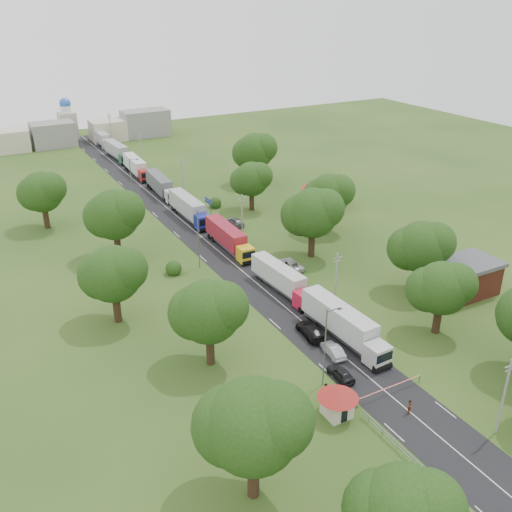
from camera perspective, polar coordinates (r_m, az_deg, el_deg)
ground at (r=83.95m, az=1.94°, el=-4.31°), size 260.00×260.00×0.00m
road at (r=99.81m, az=-3.91°, el=0.60°), size 8.00×200.00×0.04m
boom_barrier at (r=66.01m, az=12.29°, el=-13.11°), size 9.22×0.35×1.18m
guard_booth at (r=62.17m, az=8.17°, el=-13.96°), size 4.40×4.40×3.45m
kiosk at (r=55.14m, az=18.31°, el=-22.75°), size 2.30×2.30×2.41m
guard_rail at (r=59.32m, az=15.94°, el=-19.90°), size 0.10×17.00×1.70m
info_sign at (r=113.39m, az=-4.81°, el=5.23°), size 0.12×3.10×4.10m
pole_0 at (r=62.91m, az=23.54°, el=-12.69°), size 1.60×0.24×9.00m
pole_1 at (r=79.38m, az=7.99°, el=-2.54°), size 1.60×0.24×9.00m
pole_2 at (r=101.06m, az=-1.40°, el=3.85°), size 1.60×0.24×9.00m
pole_3 at (r=125.28m, az=-7.38°, el=7.83°), size 1.60×0.24×9.00m
pole_4 at (r=150.80m, az=-11.45°, el=10.46°), size 1.60×0.24×9.00m
pole_5 at (r=177.08m, az=-14.37°, el=12.28°), size 1.60×0.24×9.00m
lamp_0 at (r=64.30m, az=7.03°, el=-8.68°), size 2.03×0.22×10.00m
lamp_1 at (r=91.43m, az=-5.70°, el=1.98°), size 2.03×0.22×10.00m
lamp_2 at (r=122.62m, az=-12.32°, el=7.51°), size 2.03×0.22×10.00m
tree_2 at (r=76.67m, az=18.03°, el=-3.04°), size 8.00×8.00×10.10m
tree_3 at (r=86.58m, az=16.19°, el=0.93°), size 8.80×8.80×11.07m
tree_4 at (r=94.87m, az=5.65°, el=4.34°), size 9.60×9.60×12.05m
tree_5 at (r=106.15m, az=7.27°, el=6.15°), size 8.80×8.80×11.07m
tree_6 at (r=116.46m, az=-0.48°, el=7.71°), size 8.00×8.00×10.10m
tree_7 at (r=132.97m, az=-0.14°, el=10.45°), size 9.60×9.60×12.05m
tree_8 at (r=46.68m, az=14.50°, el=-23.41°), size 8.00×8.00×10.10m
tree_9 at (r=49.95m, az=-0.40°, el=-16.51°), size 9.60×9.60×12.05m
tree_10 at (r=66.78m, az=-4.81°, el=-5.51°), size 8.80×8.80×11.07m
tree_11 at (r=77.49m, az=-14.15°, el=-1.70°), size 8.80×8.80×11.07m
tree_12 at (r=96.50m, az=-14.02°, el=4.06°), size 9.60×9.60×12.05m
tree_13 at (r=113.96m, az=-20.65°, el=6.04°), size 8.80×8.80×11.07m
house_brick at (r=90.08m, az=20.41°, el=-1.95°), size 8.60×6.60×5.20m
house_cream at (r=120.84m, az=7.02°, el=6.70°), size 10.08×10.08×5.80m
distant_town at (r=180.99m, az=-16.25°, el=11.94°), size 52.00×8.00×8.00m
church at (r=187.37m, az=-18.34°, el=12.69°), size 5.00×5.00×12.30m
truck_0 at (r=74.33m, az=8.75°, el=-6.74°), size 3.16×15.71×4.35m
truck_1 at (r=85.15m, az=2.56°, el=-2.30°), size 3.12×14.06×3.88m
truck_2 at (r=99.22m, az=-2.78°, el=1.85°), size 2.76×14.83×4.11m
truck_3 at (r=113.46m, az=-6.72°, el=4.78°), size 2.71×15.62×4.33m
truck_4 at (r=128.77m, az=-9.51°, el=7.01°), size 3.19×15.01×4.15m
truck_5 at (r=144.34m, az=-11.89°, el=8.76°), size 2.93×14.96×4.14m
truck_6 at (r=160.07m, az=-13.70°, el=10.16°), size 3.35×15.09×4.17m
truck_7 at (r=176.60m, az=-15.25°, el=11.28°), size 2.97×14.15×3.91m
car_lane_front at (r=68.26m, az=8.46°, el=-11.53°), size 1.64×4.06×1.38m
car_lane_mid at (r=72.01m, az=7.72°, el=-9.33°), size 1.99×4.38×1.39m
car_lane_rear at (r=75.31m, az=5.49°, el=-7.43°), size 2.87×5.77×1.61m
car_verge_near at (r=92.54m, az=3.38°, el=-0.87°), size 2.84×5.84×1.60m
car_verge_far at (r=109.99m, az=-2.10°, el=3.45°), size 2.08×4.73×1.59m
pedestrian_near at (r=64.75m, az=15.13°, el=-14.38°), size 0.72×0.70×1.67m
pedestrian_booth at (r=65.15m, az=7.01°, el=-13.23°), size 1.09×1.05×1.77m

